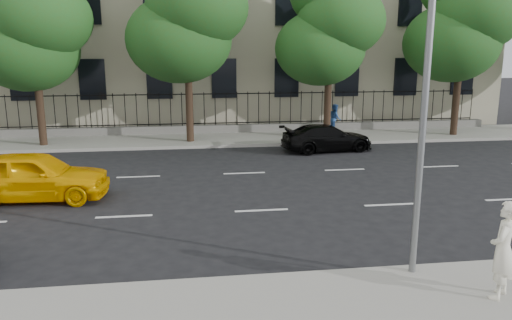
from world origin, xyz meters
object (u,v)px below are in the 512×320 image
at_px(street_light, 418,27).
at_px(yellow_taxi, 33,176).
at_px(woman_near, 503,250).
at_px(black_sedan, 327,138).

xyz_separation_m(street_light, yellow_taxi, (-9.48, 6.29, -4.36)).
relative_size(yellow_taxi, woman_near, 2.44).
distance_m(yellow_taxi, woman_near, 13.35).
bearing_deg(woman_near, yellow_taxi, -79.83).
distance_m(street_light, black_sedan, 13.34).
distance_m(street_light, woman_near, 4.57).
bearing_deg(yellow_taxi, woman_near, -124.05).
bearing_deg(woman_near, black_sedan, -135.17).
bearing_deg(street_light, woman_near, -57.72).
relative_size(street_light, woman_near, 4.25).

